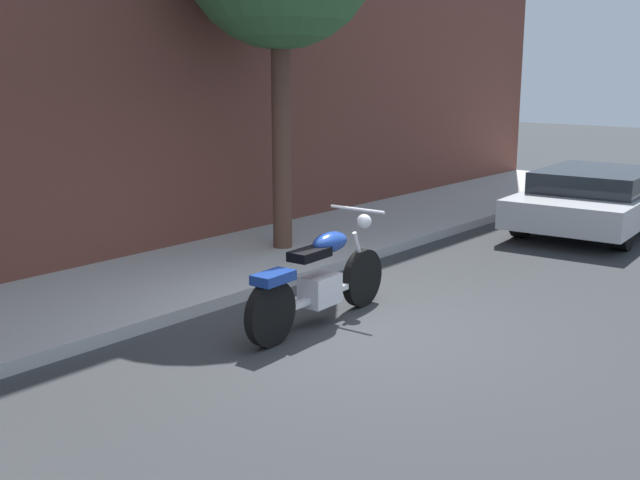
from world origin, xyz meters
TOP-DOWN VIEW (x-y plane):
  - ground_plane at (0.00, 0.00)m, footprint 60.00×60.00m
  - sidewalk at (0.00, 2.78)m, footprint 24.08×2.44m
  - motorcycle at (-0.08, 0.37)m, footprint 2.30×0.70m
  - parked_car_silver at (6.69, -0.03)m, footprint 4.23×2.20m

SIDE VIEW (x-z plane):
  - ground_plane at x=0.00m, z-range 0.00..0.00m
  - sidewalk at x=0.00m, z-range 0.00..0.14m
  - motorcycle at x=-0.08m, z-range -0.10..1.07m
  - parked_car_silver at x=6.69m, z-range 0.04..1.07m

